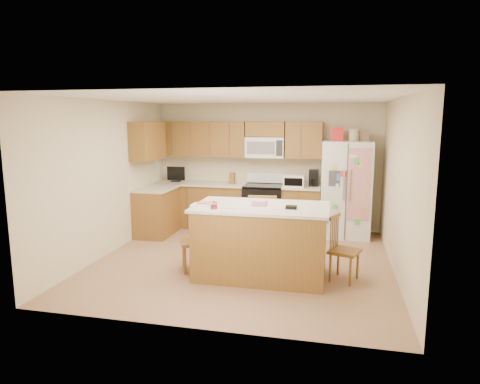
% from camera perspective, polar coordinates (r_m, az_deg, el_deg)
% --- Properties ---
extents(ground, '(4.50, 4.50, 0.00)m').
position_cam_1_polar(ground, '(6.80, 0.40, -9.19)').
color(ground, '#A4704D').
rests_on(ground, ground).
extents(room_shell, '(4.60, 4.60, 2.52)m').
position_cam_1_polar(room_shell, '(6.48, 0.42, 2.96)').
color(room_shell, beige).
rests_on(room_shell, ground).
extents(cabinetry, '(3.36, 1.56, 2.15)m').
position_cam_1_polar(cabinetry, '(8.51, -3.48, 1.01)').
color(cabinetry, olive).
rests_on(cabinetry, ground).
extents(stove, '(0.76, 0.65, 1.13)m').
position_cam_1_polar(stove, '(8.51, 3.19, -2.00)').
color(stove, black).
rests_on(stove, ground).
extents(refrigerator, '(0.90, 0.79, 2.04)m').
position_cam_1_polar(refrigerator, '(8.26, 13.96, 0.52)').
color(refrigerator, white).
rests_on(refrigerator, ground).
extents(island, '(1.89, 1.09, 1.11)m').
position_cam_1_polar(island, '(6.05, 2.81, -6.51)').
color(island, olive).
rests_on(island, ground).
extents(windsor_chair_left, '(0.51, 0.52, 0.92)m').
position_cam_1_polar(windsor_chair_left, '(6.32, -5.97, -6.58)').
color(windsor_chair_left, olive).
rests_on(windsor_chair_left, ground).
extents(windsor_chair_back, '(0.49, 0.47, 1.06)m').
position_cam_1_polar(windsor_chair_back, '(6.76, 3.07, -4.90)').
color(windsor_chair_back, olive).
rests_on(windsor_chair_back, ground).
extents(windsor_chair_right, '(0.48, 0.49, 0.91)m').
position_cam_1_polar(windsor_chair_right, '(6.07, 13.57, -7.56)').
color(windsor_chair_right, olive).
rests_on(windsor_chair_right, ground).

